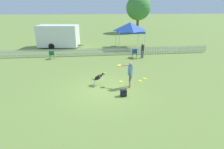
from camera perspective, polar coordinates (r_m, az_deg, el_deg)
ground_plane at (r=10.48m, az=-2.66°, el=-5.09°), size 240.00×240.00×0.00m
handler_person at (r=10.54m, az=5.78°, el=0.91°), size 0.89×0.84×1.61m
leaping_dog at (r=10.93m, az=-4.40°, el=-0.90°), size 0.98×0.45×0.91m
frisbee_near_handler at (r=12.27m, az=10.66°, el=-1.34°), size 0.25×0.25×0.02m
frisbee_near_dog at (r=10.13m, az=4.20°, el=-6.01°), size 0.25×0.25×0.02m
frisbee_midfield at (r=11.83m, az=9.12°, el=-2.10°), size 0.25×0.25×0.02m
frisbee_far_scatter at (r=11.61m, az=2.95°, el=-2.31°), size 0.25×0.25×0.02m
backpack_on_grass at (r=9.74m, az=3.78°, el=-5.99°), size 0.35×0.25×0.39m
picket_fence at (r=17.94m, az=-4.44°, el=7.44°), size 23.35×0.04×0.78m
folding_chair_blue_left at (r=17.18m, az=7.41°, el=7.21°), size 0.58×0.60×0.90m
folding_chair_center at (r=17.52m, az=-19.11°, el=6.30°), size 0.52×0.53×0.81m
canopy_tent_main at (r=21.10m, az=5.87°, el=15.06°), size 2.97×2.97×3.00m
spectator_standing at (r=17.06m, az=9.95°, el=8.14°), size 0.40×0.27×1.48m
equipment_trailer at (r=22.53m, az=-17.05°, el=11.99°), size 5.57×2.96×2.65m
tree_left_grove at (r=35.43m, az=8.60°, el=20.75°), size 4.59×4.59×6.83m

